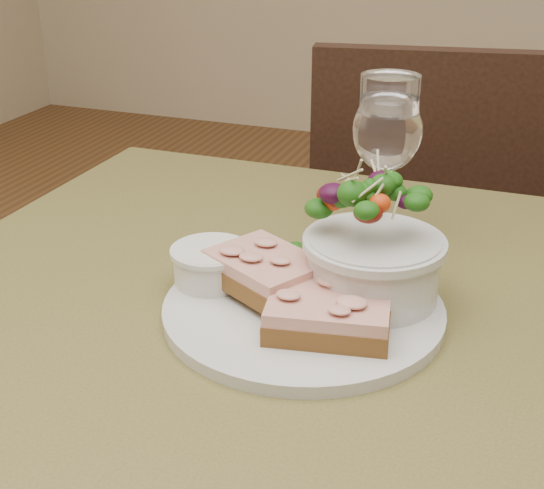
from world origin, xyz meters
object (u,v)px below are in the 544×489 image
(sandwich_back, at_px, (265,271))
(dinner_plate, at_px, (303,309))
(chair_far, at_px, (420,336))
(sandwich_front, at_px, (329,314))
(salad_bowl, at_px, (375,240))
(cafe_table, at_px, (284,397))
(wine_glass, at_px, (387,135))
(ramekin, at_px, (211,263))

(sandwich_back, bearing_deg, dinner_plate, 16.11)
(chair_far, relative_size, sandwich_front, 7.50)
(sandwich_front, bearing_deg, salad_bowl, 63.48)
(dinner_plate, distance_m, salad_bowl, 0.09)
(dinner_plate, height_order, sandwich_back, sandwich_back)
(cafe_table, relative_size, wine_glass, 4.57)
(chair_far, height_order, ramekin, chair_far)
(sandwich_back, bearing_deg, ramekin, -153.67)
(sandwich_front, height_order, wine_glass, wine_glass)
(salad_bowl, bearing_deg, sandwich_back, -164.18)
(sandwich_front, xyz_separation_m, salad_bowl, (0.02, 0.07, 0.04))
(dinner_plate, height_order, salad_bowl, salad_bowl)
(dinner_plate, height_order, ramekin, ramekin)
(salad_bowl, bearing_deg, dinner_plate, -146.24)
(cafe_table, distance_m, chair_far, 0.83)
(wine_glass, bearing_deg, dinner_plate, -98.23)
(ramekin, bearing_deg, cafe_table, -7.56)
(sandwich_back, distance_m, ramekin, 0.06)
(dinner_plate, height_order, sandwich_front, sandwich_front)
(cafe_table, xyz_separation_m, wine_glass, (0.05, 0.20, 0.22))
(dinner_plate, relative_size, sandwich_front, 2.21)
(chair_far, bearing_deg, dinner_plate, 79.32)
(chair_far, bearing_deg, wine_glass, 81.95)
(salad_bowl, height_order, wine_glass, wine_glass)
(salad_bowl, bearing_deg, chair_far, 93.48)
(sandwich_front, height_order, sandwich_back, sandwich_back)
(salad_bowl, bearing_deg, sandwich_front, -106.27)
(dinner_plate, height_order, wine_glass, wine_glass)
(chair_far, bearing_deg, salad_bowl, 83.78)
(chair_far, bearing_deg, ramekin, 71.57)
(sandwich_front, bearing_deg, ramekin, 150.29)
(sandwich_front, xyz_separation_m, sandwich_back, (-0.08, 0.05, 0.01))
(chair_far, distance_m, dinner_plate, 0.88)
(cafe_table, relative_size, sandwich_back, 6.17)
(chair_far, distance_m, sandwich_back, 0.89)
(chair_far, xyz_separation_m, wine_glass, (0.02, -0.55, 0.58))
(cafe_table, height_order, salad_bowl, salad_bowl)
(salad_bowl, bearing_deg, ramekin, -170.88)
(cafe_table, height_order, chair_far, chair_far)
(ramekin, bearing_deg, dinner_plate, -7.05)
(sandwich_back, height_order, wine_glass, wine_glass)
(ramekin, relative_size, wine_glass, 0.42)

